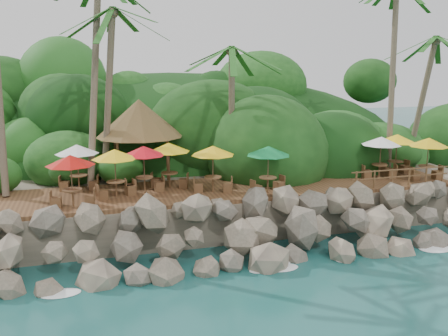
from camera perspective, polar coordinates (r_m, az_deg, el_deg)
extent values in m
plane|color=#19514F|center=(21.43, 4.49, -12.24)|extent=(140.00, 140.00, 0.00)
cube|color=gray|center=(35.80, -4.38, -0.42)|extent=(32.00, 25.20, 2.10)
ellipsoid|color=#143811|center=(43.24, -6.35, 0.32)|extent=(44.80, 28.00, 15.40)
cube|color=brown|center=(26.08, 0.00, -2.58)|extent=(26.00, 5.00, 0.20)
ellipsoid|color=white|center=(20.66, -20.74, -13.93)|extent=(1.20, 0.80, 0.06)
ellipsoid|color=white|center=(20.57, -12.16, -13.50)|extent=(1.20, 0.80, 0.06)
ellipsoid|color=white|center=(20.91, -3.73, -12.78)|extent=(1.20, 0.80, 0.06)
ellipsoid|color=white|center=(21.67, 4.21, -11.86)|extent=(1.20, 0.80, 0.06)
ellipsoid|color=white|center=(22.81, 11.44, -10.82)|extent=(1.20, 0.80, 0.06)
ellipsoid|color=white|center=(24.26, 17.85, -9.75)|extent=(1.20, 0.80, 0.06)
ellipsoid|color=white|center=(25.98, 23.44, -8.71)|extent=(1.20, 0.80, 0.06)
cylinder|color=brown|center=(26.98, -15.18, 10.09)|extent=(1.55, 2.78, 11.30)
cylinder|color=brown|center=(27.34, -13.62, 8.06)|extent=(1.37, 1.11, 9.46)
ellipsoid|color=#23601E|center=(27.43, -14.13, 17.97)|extent=(6.00, 6.00, 2.40)
cylinder|color=brown|center=(28.26, 0.93, 6.52)|extent=(0.68, 1.14, 7.51)
ellipsoid|color=#23601E|center=(28.14, 0.96, 14.15)|extent=(6.00, 6.00, 2.40)
cylinder|color=brown|center=(32.36, 19.44, 10.29)|extent=(1.39, 2.27, 11.61)
cylinder|color=brown|center=(34.30, 22.47, 7.27)|extent=(0.85, 1.67, 8.25)
ellipsoid|color=#23601E|center=(34.26, 23.05, 14.18)|extent=(6.00, 6.00, 2.40)
cylinder|color=brown|center=(27.49, -12.49, 0.68)|extent=(0.16, 0.16, 2.40)
cylinder|color=brown|center=(27.79, -6.72, 1.01)|extent=(0.16, 0.16, 2.40)
cylinder|color=brown|center=(30.24, -12.82, 1.70)|extent=(0.16, 0.16, 2.40)
cylinder|color=brown|center=(30.51, -7.57, 1.99)|extent=(0.16, 0.16, 2.40)
cone|color=brown|center=(28.64, -10.07, 5.90)|extent=(5.10, 5.10, 2.20)
cylinder|color=brown|center=(27.97, 7.71, -0.62)|extent=(0.09, 0.09, 0.80)
cylinder|color=brown|center=(27.88, 7.73, 0.21)|extent=(0.91, 0.91, 0.05)
cylinder|color=brown|center=(27.80, 7.75, 0.98)|extent=(0.05, 0.05, 2.39)
cone|color=yellow|center=(27.62, 7.81, 3.08)|extent=(2.28, 2.28, 0.49)
cube|color=brown|center=(27.49, 6.56, -1.14)|extent=(0.59, 0.59, 0.50)
cube|color=brown|center=(28.52, 8.79, -0.71)|extent=(0.59, 0.59, 0.50)
cylinder|color=brown|center=(26.18, -6.49, -1.47)|extent=(0.09, 0.09, 0.80)
cylinder|color=brown|center=(26.08, -6.51, -0.59)|extent=(0.91, 0.91, 0.05)
cylinder|color=brown|center=(26.00, -6.53, 0.23)|extent=(0.05, 0.05, 2.39)
cone|color=yellow|center=(25.81, -6.59, 2.47)|extent=(2.28, 2.28, 0.49)
cube|color=brown|center=(26.36, -8.11, -1.76)|extent=(0.58, 0.58, 0.50)
cube|color=brown|center=(26.09, -4.84, -1.83)|extent=(0.58, 0.58, 0.50)
cylinder|color=brown|center=(25.08, 5.23, -2.05)|extent=(0.09, 0.09, 0.80)
cylinder|color=brown|center=(24.98, 5.25, -1.13)|extent=(0.91, 0.91, 0.05)
cylinder|color=brown|center=(24.89, 5.27, -0.28)|extent=(0.05, 0.05, 2.39)
cone|color=#0D7939|center=(24.69, 5.32, 2.06)|extent=(2.28, 2.28, 0.49)
cube|color=brown|center=(24.65, 3.86, -2.64)|extent=(0.58, 0.58, 0.50)
cube|color=brown|center=(25.59, 6.55, -2.14)|extent=(0.58, 0.58, 0.50)
cylinder|color=brown|center=(24.70, -12.72, -2.53)|extent=(0.09, 0.09, 0.80)
cylinder|color=brown|center=(24.60, -12.77, -1.60)|extent=(0.91, 0.91, 0.05)
cylinder|color=brown|center=(24.51, -12.81, -0.73)|extent=(0.05, 0.05, 2.39)
cone|color=yellow|center=(24.31, -12.93, 1.64)|extent=(2.28, 2.28, 0.49)
cube|color=brown|center=(24.47, -14.35, -3.12)|extent=(0.58, 0.58, 0.50)
cube|color=brown|center=(25.02, -11.10, -2.63)|extent=(0.58, 0.58, 0.50)
cylinder|color=brown|center=(30.93, 19.71, 0.01)|extent=(0.09, 0.09, 0.80)
cylinder|color=brown|center=(30.85, 19.76, 0.76)|extent=(0.91, 0.91, 0.05)
cylinder|color=brown|center=(30.78, 19.81, 1.45)|extent=(0.05, 0.05, 2.39)
cone|color=yellow|center=(30.62, 19.95, 3.35)|extent=(2.28, 2.28, 0.49)
cube|color=brown|center=(30.42, 18.71, -0.41)|extent=(0.54, 0.54, 0.50)
cube|color=brown|center=(31.52, 20.63, -0.13)|extent=(0.54, 0.54, 0.50)
cylinder|color=brown|center=(25.08, -1.32, -2.00)|extent=(0.09, 0.09, 0.80)
cylinder|color=brown|center=(24.98, -1.33, -1.08)|extent=(0.91, 0.91, 0.05)
cylinder|color=brown|center=(24.89, -1.33, -0.23)|extent=(0.05, 0.05, 2.39)
cone|color=yellow|center=(24.69, -1.34, 2.11)|extent=(2.28, 2.28, 0.49)
cube|color=brown|center=(25.10, -3.06, -2.36)|extent=(0.55, 0.55, 0.50)
cube|color=brown|center=(25.15, 0.41, -2.31)|extent=(0.55, 0.55, 0.50)
cylinder|color=brown|center=(30.13, 22.95, -0.56)|extent=(0.09, 0.09, 0.80)
cylinder|color=brown|center=(30.05, 23.01, 0.21)|extent=(0.91, 0.91, 0.05)
cylinder|color=brown|center=(29.97, 23.07, 0.92)|extent=(0.05, 0.05, 2.39)
cone|color=yellow|center=(29.81, 23.24, 2.87)|extent=(2.28, 2.28, 0.49)
cube|color=brown|center=(29.71, 21.76, -0.93)|extent=(0.47, 0.47, 0.50)
cube|color=brown|center=(30.62, 24.05, -0.75)|extent=(0.47, 0.47, 0.50)
cylinder|color=brown|center=(29.61, 18.01, -0.40)|extent=(0.09, 0.09, 0.80)
cylinder|color=brown|center=(29.52, 18.06, 0.39)|extent=(0.91, 0.91, 0.05)
cylinder|color=brown|center=(29.45, 18.11, 1.11)|extent=(0.05, 0.05, 2.39)
cone|color=white|center=(29.28, 18.24, 3.09)|extent=(2.28, 2.28, 0.49)
cube|color=brown|center=(29.33, 16.64, -0.73)|extent=(0.52, 0.52, 0.50)
cube|color=brown|center=(29.96, 19.31, -0.64)|extent=(0.52, 0.52, 0.50)
cylinder|color=brown|center=(23.69, -17.57, -3.44)|extent=(0.09, 0.09, 0.80)
cylinder|color=brown|center=(23.58, -17.63, -2.47)|extent=(0.91, 0.91, 0.05)
cylinder|color=brown|center=(23.49, -17.69, -1.57)|extent=(0.05, 0.05, 2.39)
cone|color=red|center=(23.28, -17.86, 0.90)|extent=(2.28, 2.28, 0.49)
cube|color=brown|center=(23.81, -19.37, -3.86)|extent=(0.48, 0.48, 0.50)
cube|color=brown|center=(23.67, -15.71, -3.72)|extent=(0.48, 0.48, 0.50)
cylinder|color=brown|center=(25.36, -9.42, -2.00)|extent=(0.09, 0.09, 0.80)
cylinder|color=brown|center=(25.26, -9.46, -1.10)|extent=(0.91, 0.91, 0.05)
cylinder|color=brown|center=(25.18, -9.49, -0.25)|extent=(0.05, 0.05, 2.39)
cone|color=red|center=(24.98, -9.57, 2.06)|extent=(2.28, 2.28, 0.49)
cube|color=brown|center=(25.25, -11.10, -2.49)|extent=(0.50, 0.50, 0.50)
cube|color=brown|center=(25.57, -7.75, -2.19)|extent=(0.50, 0.50, 0.50)
cylinder|color=brown|center=(26.59, -16.89, -1.71)|extent=(0.09, 0.09, 0.80)
cylinder|color=brown|center=(26.50, -16.94, -0.85)|extent=(0.91, 0.91, 0.05)
cylinder|color=brown|center=(26.42, -16.99, -0.04)|extent=(0.05, 0.05, 2.39)
cone|color=white|center=(26.23, -17.13, 2.16)|extent=(2.28, 2.28, 0.49)
cube|color=brown|center=(26.78, -18.46, -2.05)|extent=(0.53, 0.53, 0.50)
cube|color=brown|center=(26.49, -15.25, -2.01)|extent=(0.53, 0.53, 0.50)
cylinder|color=brown|center=(26.47, 15.48, -1.47)|extent=(0.10, 0.10, 1.00)
cylinder|color=brown|center=(27.05, 17.47, -1.30)|extent=(0.10, 0.10, 1.00)
cylinder|color=brown|center=(27.66, 19.38, -1.14)|extent=(0.10, 0.10, 1.00)
cylinder|color=brown|center=(28.30, 21.20, -0.99)|extent=(0.10, 0.10, 1.00)
cylinder|color=brown|center=(28.97, 22.95, -0.84)|extent=(0.10, 0.10, 1.00)
cylinder|color=brown|center=(29.66, 24.61, -0.70)|extent=(0.10, 0.10, 1.00)
cube|color=brown|center=(27.88, 20.37, -0.16)|extent=(6.10, 0.06, 0.06)
cube|color=brown|center=(27.96, 20.31, -0.97)|extent=(6.10, 0.06, 0.06)
imported|color=white|center=(26.58, 5.35, -0.07)|extent=(0.73, 0.53, 1.85)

